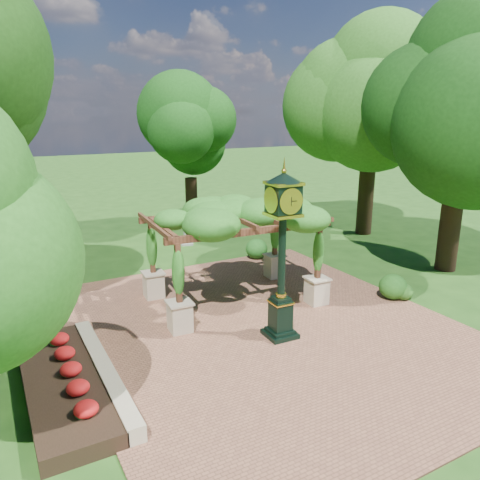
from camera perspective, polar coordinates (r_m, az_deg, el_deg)
ground at (r=12.65m, az=5.62°, el=-12.33°), size 120.00×120.00×0.00m
brick_plaza at (r=13.39m, az=3.17°, el=-10.55°), size 10.00×12.00×0.04m
border_wall at (r=11.35m, az=-16.19°, el=-15.23°), size 0.35×5.00×0.40m
flower_bed at (r=11.25m, az=-20.82°, el=-16.09°), size 1.50×5.00×0.36m
pedestal_clock at (r=11.93m, az=5.19°, el=-0.14°), size 0.92×0.92×4.49m
pergola at (r=14.30m, az=-0.79°, el=2.54°), size 5.39×3.58×3.27m
sundial at (r=21.40m, az=-6.54°, el=0.52°), size 0.65×0.65×0.95m
shrub_front at (r=15.93m, az=19.35°, el=-5.98°), size 0.64×0.64×0.52m
shrub_mid at (r=15.86m, az=18.14°, el=-5.43°), size 0.98×0.98×0.80m
shrub_back at (r=19.17m, az=2.04°, el=-1.08°), size 0.91×0.91×0.80m
tree_north at (r=23.48m, az=-6.15°, el=12.54°), size 3.74×3.74×6.91m
tree_east_far at (r=23.47m, az=15.90°, el=16.54°), size 5.19×5.19×9.56m
tree_east_near at (r=18.85m, az=25.88°, el=15.99°), size 5.57×5.57×9.52m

